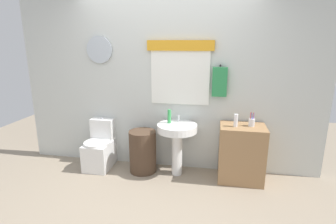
% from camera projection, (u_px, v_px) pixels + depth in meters
% --- Properties ---
extents(ground_plane, '(8.00, 8.00, 0.00)m').
position_uv_depth(ground_plane, '(148.00, 207.00, 3.05)').
color(ground_plane, gray).
extents(back_wall, '(4.40, 0.18, 2.60)m').
position_uv_depth(back_wall, '(167.00, 81.00, 3.81)').
color(back_wall, silver).
rests_on(back_wall, ground_plane).
extents(toilet, '(0.38, 0.51, 0.74)m').
position_uv_depth(toilet, '(100.00, 149.00, 3.99)').
color(toilet, white).
rests_on(toilet, ground_plane).
extents(laundry_hamper, '(0.39, 0.39, 0.62)m').
position_uv_depth(laundry_hamper, '(143.00, 151.00, 3.83)').
color(laundry_hamper, '#4C3828').
rests_on(laundry_hamper, ground_plane).
extents(pedestal_sink, '(0.55, 0.55, 0.75)m').
position_uv_depth(pedestal_sink, '(177.00, 136.00, 3.68)').
color(pedestal_sink, white).
rests_on(pedestal_sink, ground_plane).
extents(faucet, '(0.03, 0.03, 0.10)m').
position_uv_depth(faucet, '(178.00, 119.00, 3.73)').
color(faucet, silver).
rests_on(faucet, pedestal_sink).
extents(wooden_cabinet, '(0.59, 0.44, 0.78)m').
position_uv_depth(wooden_cabinet, '(241.00, 153.00, 3.57)').
color(wooden_cabinet, '#9E754C').
rests_on(wooden_cabinet, ground_plane).
extents(soap_bottle, '(0.05, 0.05, 0.19)m').
position_uv_depth(soap_bottle, '(169.00, 116.00, 3.68)').
color(soap_bottle, green).
rests_on(soap_bottle, pedestal_sink).
extents(lotion_bottle, '(0.05, 0.05, 0.17)m').
position_uv_depth(lotion_bottle, '(236.00, 120.00, 3.43)').
color(lotion_bottle, white).
rests_on(lotion_bottle, wooden_cabinet).
extents(toothbrush_cup, '(0.08, 0.08, 0.19)m').
position_uv_depth(toothbrush_cup, '(252.00, 122.00, 3.45)').
color(toothbrush_cup, silver).
rests_on(toothbrush_cup, wooden_cabinet).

